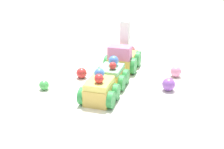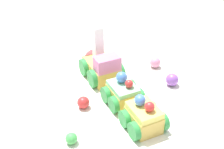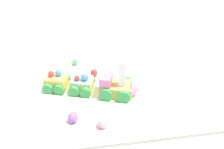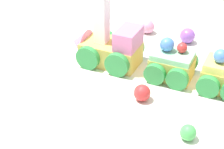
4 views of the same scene
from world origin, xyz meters
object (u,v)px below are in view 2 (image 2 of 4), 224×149
object	(u,v)px
cake_train_locomotive	(100,65)
gumball_pink	(155,62)
cake_car_mint	(123,93)
gumball_green	(71,138)
gumball_red	(82,101)
gumball_purple	(172,80)
cake_car_lemon	(144,117)

from	to	relation	value
cake_train_locomotive	gumball_pink	size ratio (longest dim) A/B	4.98
cake_car_mint	gumball_green	distance (m)	0.14
cake_train_locomotive	gumball_pink	xyz separation A→B (m)	(-0.06, -0.11, -0.02)
cake_car_mint	gumball_red	world-z (taller)	cake_car_mint
cake_car_mint	gumball_green	bearing A→B (deg)	115.53
gumball_purple	gumball_red	distance (m)	0.20
gumball_red	gumball_purple	bearing A→B (deg)	-111.00
gumball_pink	gumball_red	bearing A→B (deg)	90.33
cake_car_lemon	gumball_purple	bearing A→B (deg)	-54.47
cake_car_lemon	gumball_red	world-z (taller)	cake_car_lemon
gumball_pink	gumball_green	size ratio (longest dim) A/B	1.24
cake_car_lemon	cake_car_mint	bearing A→B (deg)	-0.19
gumball_pink	gumball_red	size ratio (longest dim) A/B	1.06
cake_train_locomotive	gumball_red	world-z (taller)	cake_train_locomotive
gumball_green	gumball_purple	world-z (taller)	gumball_purple
cake_car_lemon	gumball_red	xyz separation A→B (m)	(0.12, 0.04, -0.01)
cake_car_lemon	gumball_green	distance (m)	0.13
cake_car_lemon	gumball_red	bearing A→B (deg)	36.96
gumball_pink	gumball_red	xyz separation A→B (m)	(-0.00, 0.21, -0.00)
gumball_purple	cake_car_mint	bearing A→B (deg)	76.95
cake_car_lemon	gumball_pink	distance (m)	0.21
gumball_pink	gumball_green	bearing A→B (deg)	103.04
gumball_purple	gumball_green	bearing A→B (deg)	88.72
gumball_pink	cake_car_mint	bearing A→B (deg)	106.94
gumball_pink	gumball_green	xyz separation A→B (m)	(-0.07, 0.28, -0.00)
cake_car_lemon	gumball_purple	xyz separation A→B (m)	(0.05, -0.14, -0.01)
cake_car_mint	gumball_green	size ratio (longest dim) A/B	4.07
cake_car_lemon	gumball_green	world-z (taller)	cake_car_lemon
cake_car_mint	gumball_red	distance (m)	0.08
gumball_red	gumball_pink	bearing A→B (deg)	-89.67
gumball_green	gumball_red	distance (m)	0.10
gumball_green	gumball_red	bearing A→B (deg)	-48.18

